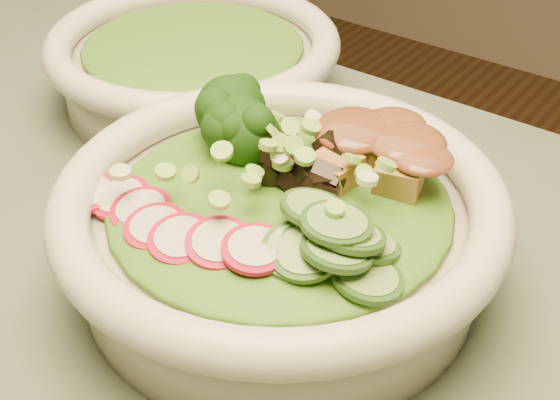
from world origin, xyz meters
The scene contains 11 objects.
salad_bowl centered at (-0.10, 0.14, 0.79)m, with size 0.25×0.25×0.07m.
side_bowl centered at (-0.28, 0.28, 0.78)m, with size 0.23×0.23×0.06m.
lettuce_bed centered at (-0.10, 0.14, 0.81)m, with size 0.19×0.19×0.02m, color #2A6515.
side_lettuce centered at (-0.28, 0.28, 0.80)m, with size 0.15×0.15×0.02m, color #2A6515.
broccoli_florets centered at (-0.16, 0.17, 0.82)m, with size 0.08×0.07×0.04m, color black, non-canonical shape.
radish_slices centered at (-0.13, 0.09, 0.81)m, with size 0.10×0.04×0.02m, color #A90D29, non-canonical shape.
cucumber_slices centered at (-0.05, 0.12, 0.82)m, with size 0.07×0.07×0.03m, color #76A65C, non-canonical shape.
mushroom_heap centered at (-0.10, 0.15, 0.82)m, with size 0.07×0.07×0.04m, color black, non-canonical shape.
tofu_cubes centered at (-0.07, 0.20, 0.82)m, with size 0.08×0.06×0.03m, color #9B6333, non-canonical shape.
peanut_sauce centered at (-0.07, 0.20, 0.83)m, with size 0.07×0.05×0.02m, color brown.
scallion_garnish centered at (-0.10, 0.14, 0.83)m, with size 0.18×0.18×0.02m, color #80BD42, non-canonical shape.
Camera 1 is at (0.10, -0.14, 1.06)m, focal length 50.00 mm.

